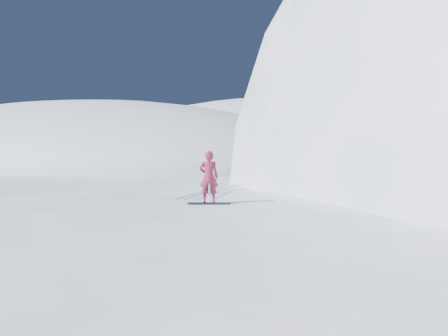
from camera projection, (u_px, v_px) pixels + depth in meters
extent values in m
plane|color=white|center=(149.00, 286.00, 13.27)|extent=(400.00, 400.00, 0.00)
ellipsoid|color=white|center=(225.00, 266.00, 15.40)|extent=(36.00, 28.00, 4.80)
ellipsoid|color=white|center=(76.00, 164.00, 99.77)|extent=(120.00, 70.00, 28.00)
ellipsoid|color=white|center=(281.00, 160.00, 128.60)|extent=(140.00, 90.00, 36.00)
ellipsoid|color=white|center=(6.00, 283.00, 13.49)|extent=(6.00, 5.40, 0.80)
ellipsoid|color=white|center=(199.00, 241.00, 19.48)|extent=(7.00, 6.30, 1.00)
ellipsoid|color=white|center=(412.00, 285.00, 13.33)|extent=(4.00, 3.60, 0.60)
cube|color=black|center=(209.00, 203.00, 14.06)|extent=(1.35, 0.89, 0.02)
imported|color=maroon|center=(209.00, 177.00, 14.02)|extent=(0.73, 0.64, 1.68)
cube|color=silver|center=(205.00, 190.00, 18.05)|extent=(1.20, 5.90, 0.04)
cube|color=silver|center=(213.00, 191.00, 17.85)|extent=(1.08, 5.92, 0.04)
cube|color=silver|center=(219.00, 191.00, 17.72)|extent=(1.31, 5.88, 0.04)
cube|color=silver|center=(228.00, 191.00, 17.52)|extent=(1.81, 5.76, 0.04)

